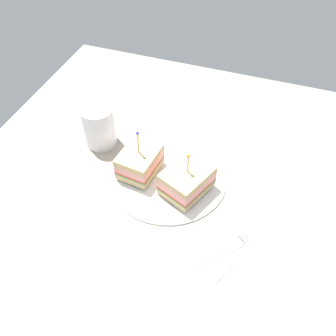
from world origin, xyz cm
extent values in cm
cube|color=#9E9384|center=(0.00, 0.00, -1.00)|extent=(90.95, 90.95, 2.00)
cylinder|color=white|center=(0.00, 0.00, 0.46)|extent=(26.19, 26.19, 0.92)
cube|color=tan|center=(2.60, 5.09, 1.59)|extent=(12.36, 11.11, 1.33)
cube|color=#478438|center=(2.60, 5.09, 2.45)|extent=(12.36, 11.11, 0.40)
cube|color=red|center=(2.60, 5.09, 2.90)|extent=(12.36, 11.11, 0.50)
cube|color=#E59389|center=(2.60, 5.09, 4.14)|extent=(12.36, 11.11, 1.97)
cube|color=tan|center=(2.60, 5.09, 5.79)|extent=(12.36, 11.11, 1.33)
cylinder|color=tan|center=(2.60, 5.09, 8.34)|extent=(0.30, 0.30, 5.09)
sphere|color=orange|center=(2.60, 5.09, 10.88)|extent=(0.70, 0.70, 0.70)
cube|color=tan|center=(0.87, -6.24, 1.67)|extent=(10.21, 8.47, 1.49)
cube|color=#478438|center=(0.87, -6.24, 2.61)|extent=(10.21, 8.47, 0.40)
cube|color=red|center=(0.87, -6.24, 3.06)|extent=(10.21, 8.47, 0.50)
cube|color=#E59389|center=(0.87, -6.24, 4.14)|extent=(10.21, 8.47, 1.65)
cube|color=tan|center=(0.87, -6.24, 5.71)|extent=(10.21, 8.47, 1.49)
cylinder|color=tan|center=(0.87, -6.24, 8.85)|extent=(0.30, 0.30, 6.27)
sphere|color=blue|center=(0.87, -6.24, 11.98)|extent=(0.70, 0.70, 0.70)
cylinder|color=gold|center=(-5.34, -19.01, 3.87)|extent=(6.62, 6.62, 7.75)
cylinder|color=white|center=(-5.34, -19.01, 5.06)|extent=(7.52, 7.52, 10.13)
cube|color=silver|center=(16.55, 14.28, 0.18)|extent=(6.99, 5.55, 0.35)
cube|color=silver|center=(11.81, 17.91, 0.18)|extent=(4.20, 3.93, 0.35)
cube|color=silver|center=(10.51, 19.84, 0.18)|extent=(1.70, 1.36, 0.35)
cube|color=silver|center=(10.21, 19.44, 0.18)|extent=(1.70, 1.36, 0.35)
cube|color=silver|center=(9.91, 19.04, 0.18)|extent=(1.70, 1.36, 0.35)
cube|color=silver|center=(9.60, 18.65, 0.18)|extent=(1.70, 1.36, 0.35)
cube|color=silver|center=(18.51, 17.23, 0.18)|extent=(6.63, 4.04, 0.35)
cube|color=silver|center=(13.76, 19.86, 0.18)|extent=(6.85, 4.70, 0.24)
camera|label=1|loc=(50.40, 17.68, 61.44)|focal=39.02mm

